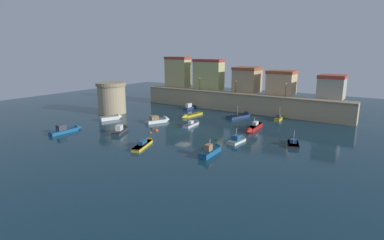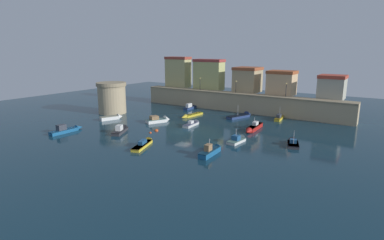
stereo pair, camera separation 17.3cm
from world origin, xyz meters
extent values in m
plane|color=#112D3D|center=(0.00, 0.00, 0.00)|extent=(130.20, 130.20, 0.00)
cube|color=tan|center=(0.00, 23.24, 2.12)|extent=(52.58, 3.08, 4.25)
cube|color=gray|center=(0.00, 23.24, 4.37)|extent=(52.58, 3.38, 0.24)
cube|color=tan|center=(-20.12, 26.46, 8.15)|extent=(6.78, 3.36, 7.81)
cube|color=#993F32|center=(-20.12, 26.46, 12.41)|extent=(7.05, 3.49, 0.70)
cube|color=tan|center=(-10.10, 26.50, 7.91)|extent=(7.81, 3.44, 7.31)
cube|color=#9D3A37|center=(-10.10, 26.50, 11.91)|extent=(8.12, 3.58, 0.70)
cube|color=tan|center=(0.42, 27.68, 7.01)|extent=(5.83, 5.80, 5.52)
cube|color=#9A4C2D|center=(0.42, 27.68, 10.12)|extent=(6.06, 6.04, 0.70)
cube|color=tan|center=(9.26, 27.19, 6.75)|extent=(6.01, 4.82, 5.00)
cube|color=#A3502C|center=(9.26, 27.19, 9.60)|extent=(6.25, 5.01, 0.70)
cube|color=#A7A491|center=(20.25, 27.27, 6.49)|extent=(5.27, 4.99, 4.47)
cube|color=#AD3F2E|center=(20.25, 27.27, 9.07)|extent=(5.48, 5.19, 0.70)
cylinder|color=tan|center=(-23.83, 4.89, 3.23)|extent=(6.41, 6.41, 6.46)
cylinder|color=gray|center=(-23.83, 4.89, 6.86)|extent=(6.92, 6.92, 0.80)
cylinder|color=black|center=(-10.79, 23.24, 5.89)|extent=(0.12, 0.12, 2.81)
sphere|color=#F9D172|center=(-10.79, 23.24, 7.45)|extent=(0.32, 0.32, 0.32)
cylinder|color=black|center=(-0.60, 23.24, 5.79)|extent=(0.12, 0.12, 2.61)
sphere|color=#F9D172|center=(-0.60, 23.24, 7.25)|extent=(0.32, 0.32, 0.32)
cylinder|color=black|center=(11.59, 23.24, 5.88)|extent=(0.12, 0.12, 2.78)
sphere|color=#F9D172|center=(11.59, 23.24, 7.42)|extent=(0.32, 0.32, 0.32)
cube|color=red|center=(10.39, 8.86, 0.38)|extent=(1.59, 5.98, 0.77)
cone|color=red|center=(10.60, 5.25, 0.38)|extent=(1.27, 1.47, 1.19)
cube|color=maroon|center=(10.39, 8.86, 0.73)|extent=(1.62, 6.10, 0.08)
cube|color=silver|center=(10.38, 9.12, 1.09)|extent=(0.85, 1.57, 0.65)
cylinder|color=#B2B2B7|center=(10.42, 8.46, 1.57)|extent=(0.08, 0.08, 1.60)
cube|color=silver|center=(11.27, -1.04, 0.25)|extent=(1.85, 3.80, 0.50)
cone|color=silver|center=(11.46, 1.26, 0.25)|extent=(1.55, 1.15, 1.47)
cube|color=slate|center=(11.27, -1.04, 0.46)|extent=(1.88, 3.87, 0.08)
cube|color=navy|center=(11.26, -1.16, 0.88)|extent=(1.22, 1.24, 0.76)
cylinder|color=#B2B2B7|center=(11.25, -1.21, 1.43)|extent=(0.08, 0.08, 1.85)
cube|color=gold|center=(-5.99, 12.77, 0.24)|extent=(1.73, 5.67, 0.48)
cone|color=gold|center=(-6.34, 9.34, 0.24)|extent=(1.25, 1.51, 1.12)
cube|color=#556E11|center=(-5.99, 12.77, 0.44)|extent=(1.77, 5.78, 0.08)
cube|color=silver|center=(-1.12, 4.33, 0.27)|extent=(1.66, 4.51, 0.54)
cone|color=silver|center=(-1.35, 7.10, 0.27)|extent=(1.34, 1.33, 1.24)
cube|color=slate|center=(-1.12, 4.33, 0.50)|extent=(1.69, 4.60, 0.08)
cube|color=silver|center=(-1.12, 4.31, 0.80)|extent=(0.82, 1.23, 0.52)
cube|color=#99B7C6|center=(-1.17, 4.90, 0.83)|extent=(0.66, 0.11, 0.31)
cube|color=white|center=(-8.82, 2.90, 0.36)|extent=(3.49, 4.48, 0.72)
cone|color=white|center=(-7.68, 5.18, 0.36)|extent=(2.10, 1.81, 1.78)
cube|color=slate|center=(-8.82, 2.90, 0.68)|extent=(3.56, 4.57, 0.08)
cube|color=olive|center=(-9.01, 2.53, 1.09)|extent=(2.00, 2.04, 0.73)
cube|color=#99B7C6|center=(-8.66, 3.22, 1.13)|extent=(1.21, 0.64, 0.44)
cube|color=#195689|center=(-17.50, -12.68, 0.32)|extent=(1.28, 5.31, 0.64)
cone|color=#195689|center=(-17.46, -9.38, 0.32)|extent=(1.18, 1.41, 1.16)
cube|color=#0E2F4A|center=(-17.50, -12.68, 0.60)|extent=(1.31, 5.42, 0.08)
cube|color=#333842|center=(-17.50, -13.13, 1.13)|extent=(1.05, 1.53, 0.99)
cube|color=navy|center=(-11.30, 19.43, 0.27)|extent=(1.49, 5.03, 0.54)
cone|color=navy|center=(-11.50, 22.55, 0.27)|extent=(1.21, 1.46, 1.12)
cube|color=#121F34|center=(-11.30, 19.43, 0.50)|extent=(1.52, 5.13, 0.08)
cube|color=silver|center=(-11.26, 18.75, 1.00)|extent=(0.87, 1.99, 0.92)
cube|color=gold|center=(0.07, -11.19, 0.24)|extent=(3.07, 5.66, 0.49)
cone|color=gold|center=(-1.05, -7.96, 0.24)|extent=(1.65, 1.74, 1.26)
cube|color=brown|center=(0.07, -11.19, 0.45)|extent=(3.13, 5.77, 0.08)
cube|color=navy|center=(0.01, -11.02, 0.77)|extent=(1.31, 2.01, 0.56)
cube|color=#99B7C6|center=(-0.29, -10.14, 0.80)|extent=(0.65, 0.27, 0.34)
cube|color=navy|center=(3.42, 16.39, 0.29)|extent=(3.55, 5.92, 0.57)
cone|color=navy|center=(4.55, 19.66, 0.29)|extent=(2.09, 1.89, 1.73)
cube|color=black|center=(3.42, 16.39, 0.53)|extent=(3.62, 6.03, 0.08)
cylinder|color=#B2B2B7|center=(3.38, 16.26, 1.68)|extent=(0.08, 0.08, 2.21)
cube|color=#333338|center=(19.49, 2.20, 0.23)|extent=(2.68, 3.93, 0.47)
cone|color=#333338|center=(18.77, 4.34, 0.23)|extent=(1.78, 1.45, 1.54)
cube|color=black|center=(19.49, 2.20, 0.43)|extent=(2.74, 4.01, 0.08)
cube|color=navy|center=(19.42, 2.41, 0.76)|extent=(1.24, 1.20, 0.58)
cylinder|color=#B2B2B7|center=(19.58, 1.93, 1.52)|extent=(0.08, 0.08, 2.10)
cube|color=#333338|center=(-9.03, -7.06, 0.28)|extent=(3.45, 5.04, 0.57)
cone|color=#333338|center=(-10.37, -4.28, 0.28)|extent=(1.85, 1.84, 1.39)
cube|color=black|center=(-9.03, -7.06, 0.53)|extent=(3.51, 5.14, 0.08)
cube|color=silver|center=(-8.92, -7.29, 1.03)|extent=(1.48, 1.72, 0.93)
cube|color=#99B7C6|center=(-9.24, -6.64, 1.08)|extent=(0.79, 0.42, 0.56)
cube|color=white|center=(-18.86, -0.64, 0.40)|extent=(2.79, 4.16, 0.79)
cone|color=white|center=(-17.96, 1.64, 0.40)|extent=(1.69, 1.53, 1.39)
cube|color=gray|center=(-18.86, -0.64, 0.75)|extent=(2.85, 4.25, 0.08)
cube|color=gold|center=(11.63, 19.59, 0.29)|extent=(1.65, 5.08, 0.59)
cone|color=gold|center=(11.30, 22.72, 0.29)|extent=(1.21, 1.50, 1.07)
cube|color=olive|center=(11.63, 19.59, 0.55)|extent=(1.68, 5.18, 0.08)
cube|color=#333842|center=(11.69, 19.00, 0.93)|extent=(0.91, 1.98, 0.69)
cube|color=#99B7C6|center=(11.59, 19.95, 0.97)|extent=(0.64, 0.13, 0.42)
cylinder|color=#B2B2B7|center=(11.62, 19.67, 1.67)|extent=(0.08, 0.08, 2.18)
cube|color=#195689|center=(10.69, -8.61, 0.40)|extent=(1.53, 4.83, 0.81)
cone|color=#195689|center=(10.53, -5.62, 0.40)|extent=(1.28, 1.40, 1.21)
cube|color=#0E2E44|center=(10.69, -8.61, 0.77)|extent=(1.56, 4.93, 0.08)
cube|color=olive|center=(10.72, -9.13, 1.27)|extent=(0.82, 1.22, 0.92)
cube|color=#99B7C6|center=(10.68, -8.54, 1.31)|extent=(0.68, 0.10, 0.55)
cylinder|color=#B2B2B7|center=(10.69, -8.71, 1.61)|extent=(0.08, 0.08, 1.61)
sphere|color=#EA4C19|center=(-4.36, -2.40, 0.00)|extent=(0.70, 0.70, 0.70)
sphere|color=#EA4C19|center=(-4.36, -4.09, 0.00)|extent=(0.46, 0.46, 0.46)
camera|label=1|loc=(31.83, -45.75, 14.85)|focal=29.26mm
camera|label=2|loc=(31.98, -45.65, 14.85)|focal=29.26mm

